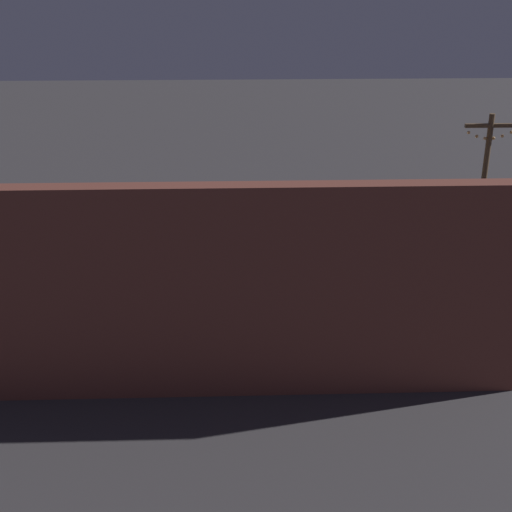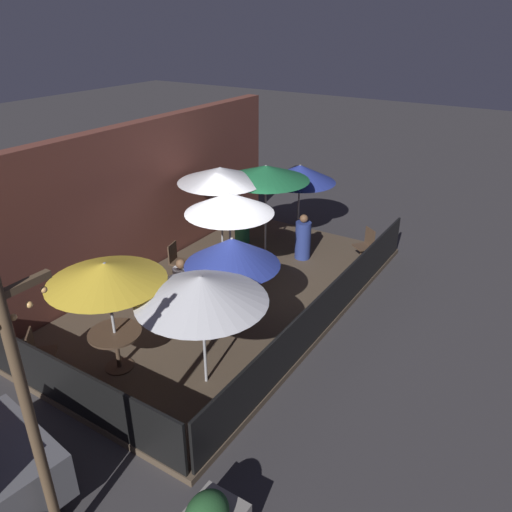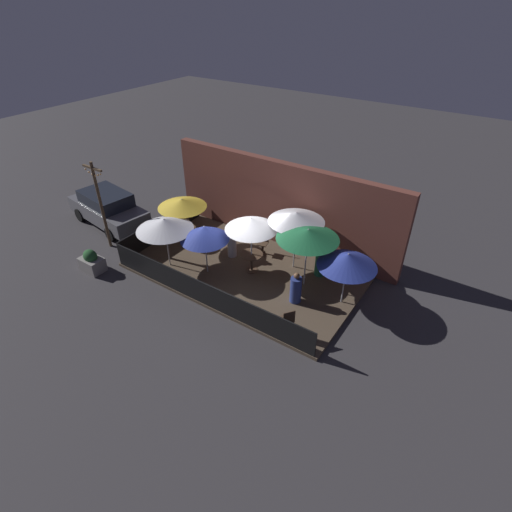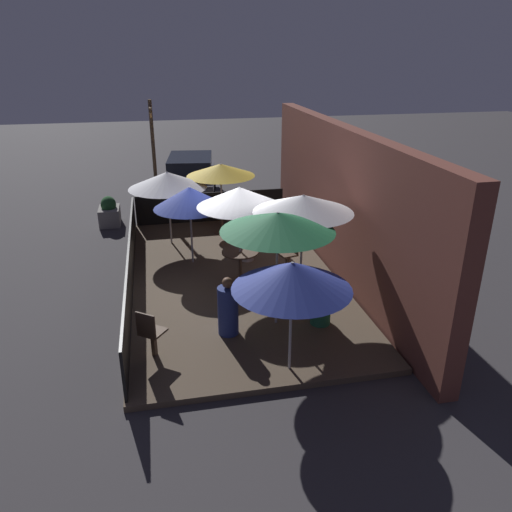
# 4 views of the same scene
# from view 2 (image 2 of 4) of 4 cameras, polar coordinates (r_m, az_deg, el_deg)

# --- Properties ---
(ground_plane) EXTENTS (60.00, 60.00, 0.00)m
(ground_plane) POSITION_cam_2_polar(r_m,az_deg,el_deg) (11.49, -2.99, -4.89)
(ground_plane) COLOR #383538
(patio_deck) EXTENTS (8.87, 4.95, 0.12)m
(patio_deck) POSITION_cam_2_polar(r_m,az_deg,el_deg) (11.46, -3.00, -4.64)
(patio_deck) COLOR brown
(patio_deck) RESTS_ON ground_plane
(building_wall) EXTENTS (10.47, 0.36, 3.68)m
(building_wall) POSITION_cam_2_polar(r_m,az_deg,el_deg) (12.35, -13.57, 6.09)
(building_wall) COLOR brown
(building_wall) RESTS_ON ground_plane
(fence_front) EXTENTS (8.67, 0.05, 0.95)m
(fence_front) POSITION_cam_2_polar(r_m,az_deg,el_deg) (10.16, 8.26, -5.75)
(fence_front) COLOR black
(fence_front) RESTS_ON patio_deck
(fence_side_left) EXTENTS (0.05, 4.75, 0.95)m
(fence_side_left) POSITION_cam_2_polar(r_m,az_deg,el_deg) (8.64, -20.62, -13.86)
(fence_side_left) COLOR black
(fence_side_left) RESTS_ON patio_deck
(patio_umbrella_0) EXTENTS (1.96, 1.96, 2.33)m
(patio_umbrella_0) POSITION_cam_2_polar(r_m,az_deg,el_deg) (10.80, -3.08, 6.07)
(patio_umbrella_0) COLOR #B2B2B7
(patio_umbrella_0) RESTS_ON patio_deck
(patio_umbrella_1) EXTENTS (2.00, 2.00, 2.12)m
(patio_umbrella_1) POSITION_cam_2_polar(r_m,az_deg,el_deg) (8.57, -16.80, -1.83)
(patio_umbrella_1) COLOR #B2B2B7
(patio_umbrella_1) RESTS_ON patio_deck
(patio_umbrella_2) EXTENTS (2.17, 2.17, 2.07)m
(patio_umbrella_2) POSITION_cam_2_polar(r_m,az_deg,el_deg) (7.96, -6.27, -3.74)
(patio_umbrella_2) COLOR #B2B2B7
(patio_umbrella_2) RESTS_ON patio_deck
(patio_umbrella_3) EXTENTS (2.12, 2.12, 2.42)m
(patio_umbrella_3) POSITION_cam_2_polar(r_m,az_deg,el_deg) (12.34, -4.10, 9.25)
(patio_umbrella_3) COLOR #B2B2B7
(patio_umbrella_3) RESTS_ON patio_deck
(patio_umbrella_4) EXTENTS (2.22, 2.22, 2.37)m
(patio_umbrella_4) POSITION_cam_2_polar(r_m,az_deg,el_deg) (12.65, 1.14, 9.49)
(patio_umbrella_4) COLOR #B2B2B7
(patio_umbrella_4) RESTS_ON patio_deck
(patio_umbrella_5) EXTENTS (1.84, 1.84, 2.03)m
(patio_umbrella_5) POSITION_cam_2_polar(r_m,az_deg,el_deg) (9.35, -2.76, 0.50)
(patio_umbrella_5) COLOR #B2B2B7
(patio_umbrella_5) RESTS_ON patio_deck
(patio_umbrella_6) EXTENTS (2.01, 2.01, 2.04)m
(patio_umbrella_6) POSITION_cam_2_polar(r_m,az_deg,el_deg) (14.01, 5.04, 9.39)
(patio_umbrella_6) COLOR #B2B2B7
(patio_umbrella_6) RESTS_ON patio_deck
(dining_table_0) EXTENTS (0.88, 0.88, 0.77)m
(dining_table_0) POSITION_cam_2_polar(r_m,az_deg,el_deg) (11.40, -2.90, -1.00)
(dining_table_0) COLOR #4C3828
(dining_table_0) RESTS_ON patio_deck
(dining_table_1) EXTENTS (0.94, 0.94, 0.75)m
(dining_table_1) POSITION_cam_2_polar(r_m,az_deg,el_deg) (9.25, -15.74, -9.16)
(dining_table_1) COLOR #4C3828
(dining_table_1) RESTS_ON patio_deck
(patio_chair_0) EXTENTS (0.49, 0.49, 0.92)m
(patio_chair_0) POSITION_cam_2_polar(r_m,az_deg,el_deg) (11.96, -8.98, -0.49)
(patio_chair_0) COLOR #4C3828
(patio_chair_0) RESTS_ON patio_deck
(patio_chair_1) EXTENTS (0.57, 0.57, 0.95)m
(patio_chair_1) POSITION_cam_2_polar(r_m,az_deg,el_deg) (9.50, -23.48, -10.06)
(patio_chair_1) COLOR #4C3828
(patio_chair_1) RESTS_ON patio_deck
(patio_chair_2) EXTENTS (0.56, 0.56, 0.95)m
(patio_chair_2) POSITION_cam_2_polar(r_m,az_deg,el_deg) (12.85, 12.37, 1.23)
(patio_chair_2) COLOR #4C3828
(patio_chair_2) RESTS_ON patio_deck
(patron_0) EXTENTS (0.42, 0.42, 1.16)m
(patron_0) POSITION_cam_2_polar(r_m,az_deg,el_deg) (13.82, -1.61, 3.58)
(patron_0) COLOR #236642
(patron_0) RESTS_ON patio_deck
(patron_1) EXTENTS (0.41, 0.41, 1.21)m
(patron_1) POSITION_cam_2_polar(r_m,az_deg,el_deg) (12.92, 5.39, 1.93)
(patron_1) COLOR navy
(patron_1) RESTS_ON patio_deck
(patron_2) EXTENTS (0.47, 0.47, 1.15)m
(patron_2) POSITION_cam_2_polar(r_m,az_deg,el_deg) (10.81, -8.42, -3.46)
(patron_2) COLOR silver
(patron_2) RESTS_ON patio_deck
(light_post) EXTENTS (1.10, 0.12, 3.81)m
(light_post) POSITION_cam_2_polar(r_m,az_deg,el_deg) (5.95, -24.52, -16.16)
(light_post) COLOR brown
(light_post) RESTS_ON ground_plane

